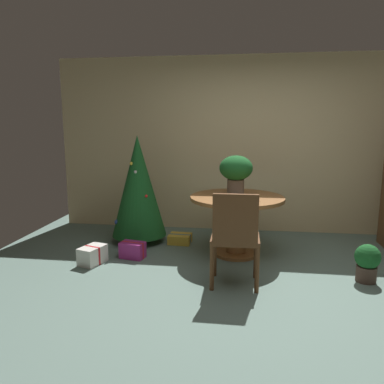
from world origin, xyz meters
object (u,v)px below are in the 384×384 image
Objects in this scene: round_dining_table at (237,215)px; wooden_chair_near at (235,234)px; gift_box_gold at (180,239)px; potted_plant at (367,262)px; gift_box_cream at (93,255)px; gift_box_purple at (133,250)px; holiday_tree at (138,186)px; flower_vase at (236,171)px.

wooden_chair_near is (0.00, -0.95, 0.04)m from round_dining_table.
round_dining_table is 0.96m from gift_box_gold.
round_dining_table reaches higher than potted_plant.
potted_plant reaches higher than gift_box_cream.
gift_box_purple is 1.03× the size of gift_box_gold.
gift_box_purple is 0.88× the size of gift_box_cream.
gift_box_cream is at bearing -109.39° from holiday_tree.
wooden_chair_near is 3.02× the size of gift_box_purple.
round_dining_table is 1.41m from holiday_tree.
gift_box_gold is (0.57, -0.01, -0.72)m from holiday_tree.
potted_plant is at bearing -25.19° from round_dining_table.
gift_box_gold is at bearing 44.94° from gift_box_cream.
wooden_chair_near is at bearing -27.68° from gift_box_purple.
flower_vase is 0.51× the size of wooden_chair_near.
flower_vase is 1.99m from gift_box_cream.
gift_box_purple is at bearing 152.32° from wooden_chair_near.
round_dining_table is 0.95m from wooden_chair_near.
gift_box_gold is at bearing 120.77° from wooden_chair_near.
flower_vase is 1.14m from wooden_chair_near.
gift_box_cream is 0.92× the size of potted_plant.
gift_box_cream is at bearing -159.26° from flower_vase.
gift_box_cream reaches higher than gift_box_gold.
flower_vase is at bearing 17.02° from gift_box_purple.
flower_vase is 1.27m from gift_box_gold.
round_dining_table is at bearing 90.00° from wooden_chair_near.
potted_plant is (2.60, -0.34, 0.12)m from gift_box_purple.
flower_vase reaches higher than gift_box_gold.
wooden_chair_near is at bearing -88.79° from flower_vase.
round_dining_table is at bearing -14.69° from holiday_tree.
potted_plant is (2.69, -0.99, -0.57)m from holiday_tree.
gift_box_purple is at bearing 172.59° from potted_plant.
holiday_tree is (-1.34, 0.35, 0.27)m from round_dining_table.
holiday_tree is 3.70× the size of potted_plant.
gift_box_purple is at bearing -162.98° from flower_vase.
gift_box_purple is (0.09, -0.65, -0.68)m from holiday_tree.
wooden_chair_near is 1.89m from holiday_tree.
gift_box_gold is at bearing 160.53° from flower_vase.
gift_box_purple is 2.62m from potted_plant.
round_dining_table is at bearing -74.43° from flower_vase.
gift_box_gold is (-0.77, 1.30, -0.49)m from wooden_chair_near.
gift_box_cream is (-1.66, 0.41, -0.45)m from wooden_chair_near.
wooden_chair_near reaches higher than gift_box_gold.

